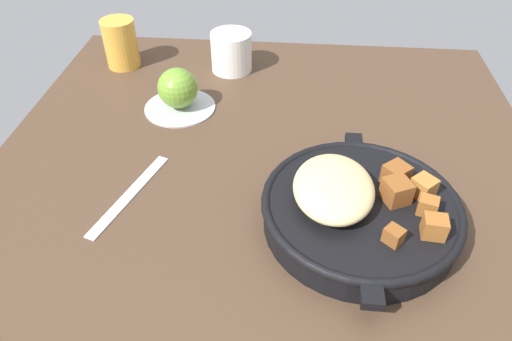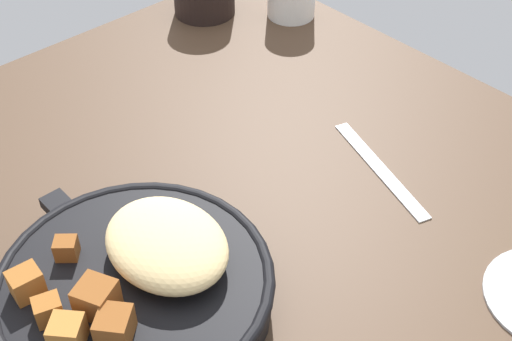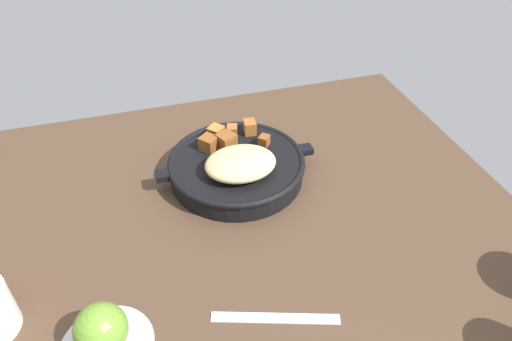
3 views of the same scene
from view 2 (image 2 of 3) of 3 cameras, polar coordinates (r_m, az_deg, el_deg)
name	(u,v)px [view 2 (image 2 of 3)]	position (r cm, az deg, el deg)	size (l,w,h in cm)	color
ground_plane	(266,265)	(69.00, 0.80, -7.86)	(98.75, 83.63, 2.40)	#473323
cast_iron_skillet	(138,284)	(63.02, -9.79, -9.31)	(29.56, 25.21, 7.86)	black
butter_knife	(380,168)	(78.34, 10.30, 0.17)	(17.74, 1.60, 0.36)	silver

